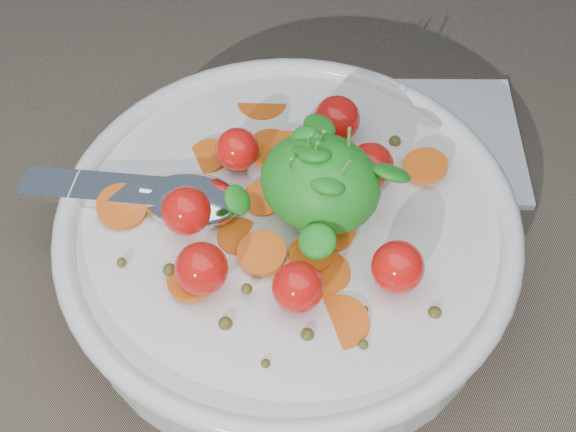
% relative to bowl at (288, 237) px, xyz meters
% --- Properties ---
extents(ground, '(6.00, 6.00, 0.00)m').
position_rel_bowl_xyz_m(ground, '(-0.00, -0.02, -0.04)').
color(ground, '#6F604F').
rests_on(ground, ground).
extents(bowl, '(0.32, 0.30, 0.13)m').
position_rel_bowl_xyz_m(bowl, '(0.00, 0.00, 0.00)').
color(bowl, silver).
rests_on(bowl, ground).
extents(napkin, '(0.19, 0.19, 0.01)m').
position_rel_bowl_xyz_m(napkin, '(0.04, 0.15, -0.03)').
color(napkin, white).
rests_on(napkin, ground).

